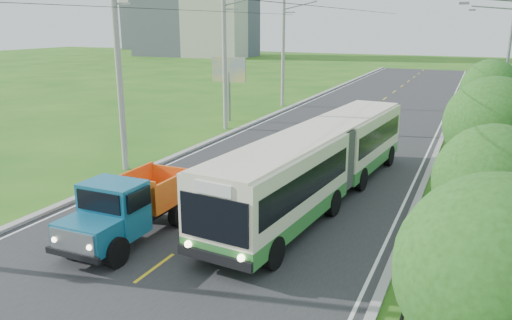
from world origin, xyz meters
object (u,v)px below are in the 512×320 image
Objects in this scene: tree_front at (499,282)px; tree_second at (494,188)px; pole_far at (283,53)px; planter_far at (463,143)px; billboard_left at (229,74)px; dump_truck at (129,204)px; planter_near at (444,236)px; tree_third at (494,130)px; tree_fourth at (492,114)px; tree_fifth at (491,93)px; tree_back at (491,85)px; bus at (321,158)px; streetlight_far at (505,66)px; planter_mid at (456,177)px; pole_mid at (225,61)px; pole_near at (120,77)px.

tree_second is (-0.00, 6.00, -0.20)m from tree_front.
pole_far is 35.82m from tree_second.
billboard_left is (-18.10, 2.00, 3.58)m from planter_far.
planter_far is at bearing 61.85° from dump_truck.
tree_third is at bearing 59.59° from planter_near.
tree_fifth is (0.00, 6.00, 0.27)m from tree_fourth.
tree_back is 5.48m from planter_far.
dump_truck is at bearing -121.08° from bus.
tree_fifth is at bearing 90.00° from tree_front.
tree_third is (18.12, -24.86, -1.11)m from pole_far.
tree_front is 8.36× the size of planter_far.
streetlight_far is at bearing 11.23° from billboard_left.
streetlight_far is at bearing 84.29° from tree_fifth.
streetlight_far is at bearing 81.70° from planter_mid.
streetlight_far is 13.54× the size of planter_near.
planter_near is (-1.26, -14.14, -3.57)m from tree_fifth.
tree_fifth is at bearing -2.71° from pole_mid.
tree_back is (-0.00, 6.00, -0.20)m from tree_fifth.
planter_far is (0.00, 8.00, 0.00)m from planter_mid.
planter_mid is (-1.26, 11.86, -3.23)m from tree_second.
pole_near is 18.17m from tree_third.
tree_second is 12.00m from tree_fourth.
tree_third is 0.35× the size of bus.
tree_front reaches higher than planter_far.
bus reaches higher than planter_mid.
streetlight_far is 13.54× the size of planter_far.
tree_second is at bearing -38.23° from bus.
tree_back is at bearing -20.74° from pole_far.
pole_far reaches higher than tree_fifth.
billboard_left is (-19.36, -2.14, 0.21)m from tree_back.
planter_far is (-1.26, 7.86, -3.30)m from tree_fourth.
tree_second is 9.60m from bus.
tree_front is 10.52m from planter_near.
pole_near reaches higher than billboard_left.
billboard_left is (-1.24, 3.00, -1.23)m from pole_mid.
billboard_left is at bearing -97.83° from pole_far.
billboard_left is at bearing 94.72° from pole_near.
tree_front reaches higher than planter_near.
tree_back reaches higher than planter_mid.
tree_fourth is 3.53m from planter_mid.
planter_near is at bearing -58.01° from pole_far.
tree_fourth is (18.12, -6.86, -1.51)m from pole_mid.
dump_truck is at bearing -157.88° from planter_near.
tree_front is 14.39m from bus.
pole_near reaches higher than planter_far.
pole_far is 1.72× the size of tree_fifth.
bus reaches higher than dump_truck.
tree_second reaches higher than billboard_left.
pole_far reaches higher than tree_back.
bus is at bearing -65.19° from pole_far.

